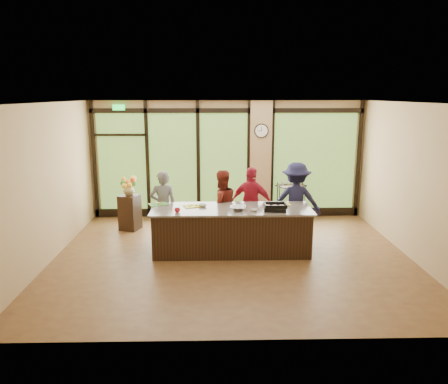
{
  "coord_description": "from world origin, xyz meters",
  "views": [
    {
      "loc": [
        -0.35,
        -8.15,
        3.15
      ],
      "look_at": [
        -0.15,
        0.4,
        1.23
      ],
      "focal_mm": 35.0,
      "sensor_mm": 36.0,
      "label": 1
    }
  ],
  "objects_px": {
    "island_base": "(231,231)",
    "cook_left": "(163,206)",
    "flower_stand": "(130,212)",
    "bar_cart": "(291,196)",
    "cook_right": "(296,201)",
    "roasting_pan": "(275,209)"
  },
  "relations": [
    {
      "from": "cook_right",
      "to": "bar_cart",
      "type": "relative_size",
      "value": 1.77
    },
    {
      "from": "island_base",
      "to": "bar_cart",
      "type": "relative_size",
      "value": 3.21
    },
    {
      "from": "island_base",
      "to": "roasting_pan",
      "type": "xyz_separation_m",
      "value": [
        0.85,
        -0.21,
        0.52
      ]
    },
    {
      "from": "island_base",
      "to": "flower_stand",
      "type": "bearing_deg",
      "value": 146.15
    },
    {
      "from": "island_base",
      "to": "cook_left",
      "type": "xyz_separation_m",
      "value": [
        -1.45,
        0.74,
        0.34
      ]
    },
    {
      "from": "cook_left",
      "to": "flower_stand",
      "type": "xyz_separation_m",
      "value": [
        -0.9,
        0.84,
        -0.36
      ]
    },
    {
      "from": "cook_left",
      "to": "flower_stand",
      "type": "bearing_deg",
      "value": -48.8
    },
    {
      "from": "cook_left",
      "to": "bar_cart",
      "type": "relative_size",
      "value": 1.61
    },
    {
      "from": "cook_left",
      "to": "cook_right",
      "type": "relative_size",
      "value": 0.91
    },
    {
      "from": "bar_cart",
      "to": "cook_right",
      "type": "bearing_deg",
      "value": -121.1
    },
    {
      "from": "island_base",
      "to": "bar_cart",
      "type": "xyz_separation_m",
      "value": [
        1.63,
        2.45,
        0.14
      ]
    },
    {
      "from": "island_base",
      "to": "cook_right",
      "type": "height_order",
      "value": "cook_right"
    },
    {
      "from": "flower_stand",
      "to": "bar_cart",
      "type": "xyz_separation_m",
      "value": [
        3.98,
        0.88,
        0.16
      ]
    },
    {
      "from": "roasting_pan",
      "to": "flower_stand",
      "type": "height_order",
      "value": "roasting_pan"
    },
    {
      "from": "island_base",
      "to": "cook_right",
      "type": "bearing_deg",
      "value": 29.87
    },
    {
      "from": "flower_stand",
      "to": "cook_left",
      "type": "bearing_deg",
      "value": -23.96
    },
    {
      "from": "cook_right",
      "to": "flower_stand",
      "type": "relative_size",
      "value": 2.05
    },
    {
      "from": "cook_right",
      "to": "bar_cart",
      "type": "distance_m",
      "value": 1.65
    },
    {
      "from": "cook_left",
      "to": "roasting_pan",
      "type": "distance_m",
      "value": 2.49
    },
    {
      "from": "island_base",
      "to": "bar_cart",
      "type": "bearing_deg",
      "value": 56.3
    },
    {
      "from": "bar_cart",
      "to": "cook_left",
      "type": "bearing_deg",
      "value": -175.54
    },
    {
      "from": "island_base",
      "to": "bar_cart",
      "type": "height_order",
      "value": "bar_cart"
    }
  ]
}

